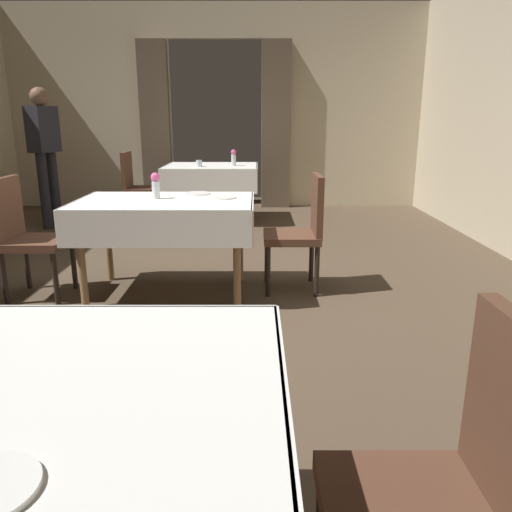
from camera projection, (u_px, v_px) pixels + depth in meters
The scene contains 14 objects.
ground at pixel (181, 293), 3.99m from camera, with size 10.08×10.08×0.00m, color #4C3D2D.
wall_back at pixel (218, 108), 7.61m from camera, with size 6.40×0.27×3.00m.
dining_table_mid at pixel (167, 212), 3.82m from camera, with size 1.36×0.90×0.75m.
dining_table_far at pixel (213, 173), 6.67m from camera, with size 1.24×1.05×0.75m.
chair_near_right at pixel (457, 493), 1.14m from camera, with size 0.44×0.44×0.93m.
chair_mid_right at pixel (303, 227), 3.95m from camera, with size 0.44×0.44×0.93m.
chair_mid_left at pixel (27, 232), 3.78m from camera, with size 0.44×0.44×0.93m.
chair_far_left at pixel (138, 183), 6.64m from camera, with size 0.44×0.44×0.93m.
flower_vase_mid at pixel (157, 185), 3.82m from camera, with size 0.07×0.07×0.20m.
plate_mid_b at pixel (199, 193), 4.08m from camera, with size 0.22×0.22×0.01m, color white.
plate_mid_c at pixel (223, 197), 3.88m from camera, with size 0.22×0.22×0.01m, color white.
flower_vase_far at pixel (235, 157), 6.54m from camera, with size 0.07×0.07×0.21m.
glass_far_b at pixel (201, 163), 6.41m from camera, with size 0.08×0.08×0.09m, color silver.
person_waiter_by_doorway at pixel (46, 146), 6.14m from camera, with size 0.33×0.41×1.72m.
Camera 1 is at (0.62, -3.76, 1.35)m, focal length 34.82 mm.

